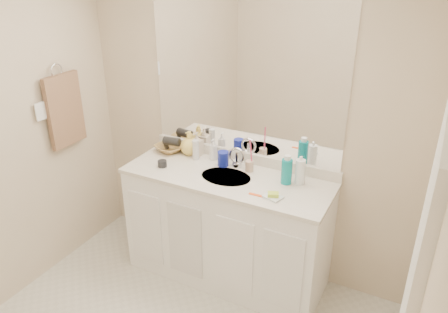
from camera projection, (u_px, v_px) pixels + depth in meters
wall_back at (244, 122)px, 3.21m from camera, size 2.60×0.02×2.40m
wall_right at (413, 286)px, 1.63m from camera, size 0.02×2.60×2.40m
vanity_cabinet at (227, 228)px, 3.32m from camera, size 1.50×0.55×0.85m
countertop at (227, 177)px, 3.13m from camera, size 1.52×0.57×0.03m
backsplash at (243, 157)px, 3.32m from camera, size 1.52×0.03×0.08m
sink_basin at (226, 178)px, 3.12m from camera, size 0.37×0.37×0.02m
faucet at (237, 160)px, 3.23m from camera, size 0.02×0.02×0.11m
mirror at (245, 74)px, 3.06m from camera, size 1.48×0.01×1.20m
blue_mug at (223, 159)px, 3.25m from camera, size 0.11×0.11×0.11m
tan_cup at (249, 166)px, 3.17m from camera, size 0.06×0.06×0.08m
toothbrush at (251, 153)px, 3.12m from camera, size 0.02×0.04×0.21m
mouthwash_bottle at (287, 172)px, 2.99m from camera, size 0.10×0.10×0.18m
clear_pump_bottle at (300, 172)px, 2.98m from camera, size 0.07×0.07×0.18m
soap_dish at (273, 197)px, 2.84m from camera, size 0.14×0.12×0.01m
green_soap at (273, 195)px, 2.83m from camera, size 0.09×0.07×0.03m
orange_comb at (256, 195)px, 2.87m from camera, size 0.11×0.02×0.00m
dark_jar at (162, 164)px, 3.25m from camera, size 0.09×0.09×0.05m
extra_white_bottle at (196, 150)px, 3.34m from camera, size 0.05×0.05×0.16m
soap_bottle_white at (213, 149)px, 3.34m from camera, size 0.07×0.07×0.17m
soap_bottle_cream at (197, 144)px, 3.41m from camera, size 0.09×0.09×0.19m
soap_bottle_yellow at (190, 143)px, 3.42m from camera, size 0.19×0.19×0.19m
wicker_basket at (170, 148)px, 3.50m from camera, size 0.28×0.28×0.05m
hair_dryer at (172, 141)px, 3.46m from camera, size 0.14×0.08×0.07m
towel_ring at (57, 71)px, 3.17m from camera, size 0.01×0.11×0.11m
hand_towel at (65, 110)px, 3.29m from camera, size 0.04×0.32×0.55m
switch_plate at (41, 111)px, 3.12m from camera, size 0.01×0.08×0.13m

